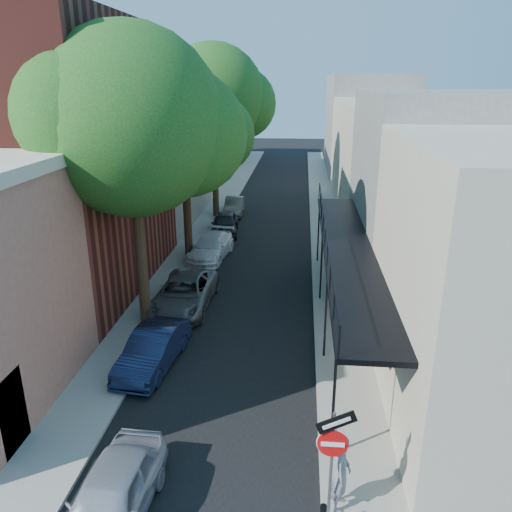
% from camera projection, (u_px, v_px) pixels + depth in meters
% --- Properties ---
extents(road_surface, '(6.00, 64.00, 0.01)m').
position_uv_depth(road_surface, '(271.00, 208.00, 38.80)').
color(road_surface, black).
rests_on(road_surface, ground).
extents(sidewalk_left, '(2.00, 64.00, 0.12)m').
position_uv_depth(sidewalk_left, '(220.00, 207.00, 39.13)').
color(sidewalk_left, gray).
rests_on(sidewalk_left, ground).
extents(sidewalk_right, '(2.00, 64.00, 0.12)m').
position_uv_depth(sidewalk_right, '(323.00, 209.00, 38.43)').
color(sidewalk_right, gray).
rests_on(sidewalk_right, ground).
extents(buildings_left, '(10.10, 59.10, 12.00)m').
position_uv_depth(buildings_left, '(145.00, 145.00, 36.81)').
color(buildings_left, tan).
rests_on(buildings_left, ground).
extents(buildings_right, '(9.80, 55.00, 10.00)m').
position_uv_depth(buildings_right, '(395.00, 153.00, 36.07)').
color(buildings_right, '#B7AE97').
rests_on(buildings_right, ground).
extents(sign_post, '(0.89, 0.17, 2.99)m').
position_uv_depth(sign_post, '(333.00, 448.00, 10.59)').
color(sign_post, '#595B60').
rests_on(sign_post, ground).
extents(oak_near, '(7.48, 6.80, 11.42)m').
position_uv_depth(oak_near, '(145.00, 125.00, 17.94)').
color(oak_near, '#302113').
rests_on(oak_near, ground).
extents(oak_mid, '(6.60, 6.00, 10.20)m').
position_uv_depth(oak_mid, '(192.00, 129.00, 25.70)').
color(oak_mid, '#302113').
rests_on(oak_mid, ground).
extents(oak_far, '(7.70, 7.00, 11.90)m').
position_uv_depth(oak_far, '(220.00, 98.00, 33.78)').
color(oak_far, '#302113').
rests_on(oak_far, ground).
extents(parked_car_a, '(1.78, 4.06, 1.36)m').
position_uv_depth(parked_car_a, '(111.00, 498.00, 11.03)').
color(parked_car_a, '#9195A0').
rests_on(parked_car_a, ground).
extents(parked_car_b, '(1.86, 4.16, 1.33)m').
position_uv_depth(parked_car_b, '(153.00, 349.00, 17.15)').
color(parked_car_b, '#121B39').
rests_on(parked_car_b, ground).
extents(parked_car_c, '(2.38, 4.97, 1.37)m').
position_uv_depth(parked_car_c, '(184.00, 293.00, 21.63)').
color(parked_car_c, slate).
rests_on(parked_car_c, ground).
extents(parked_car_d, '(2.33, 4.69, 1.31)m').
position_uv_depth(parked_car_d, '(211.00, 247.00, 27.75)').
color(parked_car_d, white).
rests_on(parked_car_d, ground).
extents(parked_car_e, '(2.07, 4.27, 1.41)m').
position_uv_depth(parked_car_e, '(225.00, 224.00, 32.06)').
color(parked_car_e, black).
rests_on(parked_car_e, ground).
extents(parked_car_f, '(1.50, 3.83, 1.24)m').
position_uv_depth(parked_car_f, '(234.00, 206.00, 36.93)').
color(parked_car_f, '#655F55').
rests_on(parked_car_f, ground).
extents(pedestrian, '(0.54, 0.74, 1.85)m').
position_uv_depth(pedestrian, '(341.00, 474.00, 11.22)').
color(pedestrian, gray).
rests_on(pedestrian, sidewalk_right).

